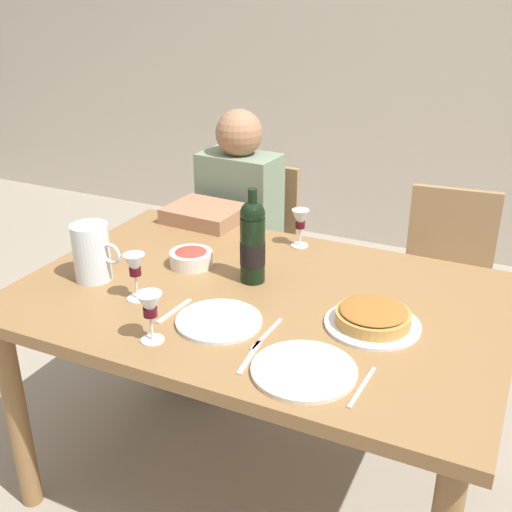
{
  "coord_description": "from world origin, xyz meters",
  "views": [
    {
      "loc": [
        0.73,
        -1.56,
        1.66
      ],
      "look_at": [
        -0.03,
        0.05,
        0.86
      ],
      "focal_mm": 43.84,
      "sensor_mm": 36.0,
      "label": 1
    }
  ],
  "objects_px": {
    "chair_right": "(445,281)",
    "water_pitcher": "(92,255)",
    "wine_glass_left_diner": "(300,221)",
    "wine_glass_centre": "(135,268)",
    "chair_left": "(253,246)",
    "dinner_plate_left_setting": "(219,321)",
    "baked_tart": "(373,317)",
    "dining_table": "(259,319)",
    "wine_glass_right_diner": "(150,308)",
    "wine_bottle": "(253,242)",
    "dinner_plate_right_setting": "(304,370)",
    "salad_bowl": "(191,257)",
    "diner_left": "(227,240)"
  },
  "relations": [
    {
      "from": "baked_tart",
      "to": "diner_left",
      "type": "height_order",
      "value": "diner_left"
    },
    {
      "from": "salad_bowl",
      "to": "dinner_plate_right_setting",
      "type": "distance_m",
      "value": 0.72
    },
    {
      "from": "dining_table",
      "to": "dinner_plate_right_setting",
      "type": "distance_m",
      "value": 0.45
    },
    {
      "from": "water_pitcher",
      "to": "baked_tart",
      "type": "height_order",
      "value": "water_pitcher"
    },
    {
      "from": "dinner_plate_left_setting",
      "to": "chair_right",
      "type": "relative_size",
      "value": 0.28
    },
    {
      "from": "wine_glass_left_diner",
      "to": "wine_bottle",
      "type": "bearing_deg",
      "value": -95.54
    },
    {
      "from": "water_pitcher",
      "to": "chair_right",
      "type": "xyz_separation_m",
      "value": [
        0.97,
        1.02,
        -0.35
      ]
    },
    {
      "from": "dining_table",
      "to": "baked_tart",
      "type": "bearing_deg",
      "value": -6.24
    },
    {
      "from": "dinner_plate_left_setting",
      "to": "chair_left",
      "type": "distance_m",
      "value": 1.2
    },
    {
      "from": "wine_glass_right_diner",
      "to": "wine_bottle",
      "type": "bearing_deg",
      "value": 78.93
    },
    {
      "from": "water_pitcher",
      "to": "dinner_plate_right_setting",
      "type": "relative_size",
      "value": 0.7
    },
    {
      "from": "wine_glass_centre",
      "to": "wine_bottle",
      "type": "bearing_deg",
      "value": 45.28
    },
    {
      "from": "baked_tart",
      "to": "chair_right",
      "type": "bearing_deg",
      "value": 85.65
    },
    {
      "from": "wine_glass_right_diner",
      "to": "dining_table",
      "type": "bearing_deg",
      "value": 68.53
    },
    {
      "from": "baked_tart",
      "to": "chair_left",
      "type": "bearing_deg",
      "value": 131.58
    },
    {
      "from": "dinner_plate_left_setting",
      "to": "chair_left",
      "type": "xyz_separation_m",
      "value": [
        -0.42,
        1.09,
        -0.27
      ]
    },
    {
      "from": "chair_right",
      "to": "dinner_plate_right_setting",
      "type": "bearing_deg",
      "value": 76.94
    },
    {
      "from": "water_pitcher",
      "to": "wine_glass_centre",
      "type": "relative_size",
      "value": 1.26
    },
    {
      "from": "wine_bottle",
      "to": "chair_left",
      "type": "xyz_separation_m",
      "value": [
        -0.39,
        0.81,
        -0.4
      ]
    },
    {
      "from": "baked_tart",
      "to": "dinner_plate_left_setting",
      "type": "distance_m",
      "value": 0.44
    },
    {
      "from": "diner_left",
      "to": "dinner_plate_left_setting",
      "type": "bearing_deg",
      "value": 120.04
    },
    {
      "from": "wine_glass_right_diner",
      "to": "wine_glass_centre",
      "type": "relative_size",
      "value": 0.96
    },
    {
      "from": "dining_table",
      "to": "dinner_plate_right_setting",
      "type": "height_order",
      "value": "dinner_plate_right_setting"
    },
    {
      "from": "dining_table",
      "to": "chair_left",
      "type": "bearing_deg",
      "value": 116.83
    },
    {
      "from": "dining_table",
      "to": "chair_right",
      "type": "xyz_separation_m",
      "value": [
        0.44,
        0.89,
        -0.17
      ]
    },
    {
      "from": "wine_glass_right_diner",
      "to": "dinner_plate_left_setting",
      "type": "relative_size",
      "value": 0.58
    },
    {
      "from": "chair_right",
      "to": "wine_bottle",
      "type": "bearing_deg",
      "value": 52.87
    },
    {
      "from": "dinner_plate_right_setting",
      "to": "wine_glass_centre",
      "type": "bearing_deg",
      "value": 166.62
    },
    {
      "from": "wine_glass_right_diner",
      "to": "chair_right",
      "type": "height_order",
      "value": "wine_glass_right_diner"
    },
    {
      "from": "wine_glass_right_diner",
      "to": "diner_left",
      "type": "bearing_deg",
      "value": 107.02
    },
    {
      "from": "wine_glass_left_diner",
      "to": "wine_glass_centre",
      "type": "height_order",
      "value": "wine_glass_centre"
    },
    {
      "from": "dining_table",
      "to": "chair_right",
      "type": "bearing_deg",
      "value": 63.5
    },
    {
      "from": "wine_glass_left_diner",
      "to": "wine_glass_right_diner",
      "type": "relative_size",
      "value": 0.97
    },
    {
      "from": "wine_bottle",
      "to": "chair_left",
      "type": "bearing_deg",
      "value": 115.63
    },
    {
      "from": "water_pitcher",
      "to": "wine_glass_right_diner",
      "type": "xyz_separation_m",
      "value": [
        0.38,
        -0.24,
        0.02
      ]
    },
    {
      "from": "dining_table",
      "to": "wine_glass_left_diner",
      "type": "distance_m",
      "value": 0.45
    },
    {
      "from": "chair_right",
      "to": "water_pitcher",
      "type": "bearing_deg",
      "value": 40.91
    },
    {
      "from": "baked_tart",
      "to": "salad_bowl",
      "type": "height_order",
      "value": "same"
    },
    {
      "from": "wine_glass_centre",
      "to": "chair_right",
      "type": "relative_size",
      "value": 0.17
    },
    {
      "from": "wine_bottle",
      "to": "chair_right",
      "type": "height_order",
      "value": "wine_bottle"
    },
    {
      "from": "wine_glass_right_diner",
      "to": "chair_left",
      "type": "height_order",
      "value": "wine_glass_right_diner"
    },
    {
      "from": "dining_table",
      "to": "wine_glass_right_diner",
      "type": "distance_m",
      "value": 0.44
    },
    {
      "from": "baked_tart",
      "to": "wine_glass_centre",
      "type": "distance_m",
      "value": 0.71
    },
    {
      "from": "dinner_plate_right_setting",
      "to": "wine_bottle",
      "type": "bearing_deg",
      "value": 129.59
    },
    {
      "from": "wine_glass_centre",
      "to": "chair_left",
      "type": "distance_m",
      "value": 1.14
    },
    {
      "from": "wine_glass_left_diner",
      "to": "chair_right",
      "type": "height_order",
      "value": "wine_glass_left_diner"
    },
    {
      "from": "dining_table",
      "to": "chair_left",
      "type": "relative_size",
      "value": 1.72
    },
    {
      "from": "salad_bowl",
      "to": "chair_right",
      "type": "xyz_separation_m",
      "value": [
        0.74,
        0.8,
        -0.29
      ]
    },
    {
      "from": "salad_bowl",
      "to": "diner_left",
      "type": "xyz_separation_m",
      "value": [
        -0.16,
        0.55,
        -0.17
      ]
    },
    {
      "from": "water_pitcher",
      "to": "chair_left",
      "type": "height_order",
      "value": "water_pitcher"
    }
  ]
}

